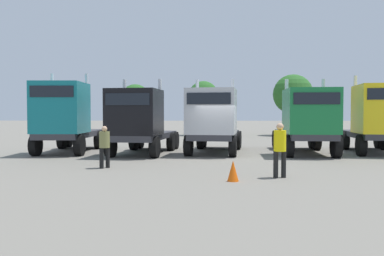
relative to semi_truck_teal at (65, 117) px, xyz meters
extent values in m
plane|color=slate|center=(8.22, -1.47, -1.95)|extent=(200.00, 200.00, 0.00)
cube|color=#333338|center=(-0.05, 1.23, -0.97)|extent=(2.45, 6.33, 0.30)
cube|color=#14727A|center=(0.03, -0.64, 0.47)|extent=(2.50, 2.61, 2.58)
cube|color=black|center=(0.08, -1.91, 1.24)|extent=(2.10, 0.12, 0.55)
cylinder|color=silver|center=(0.92, 0.81, 0.77)|extent=(0.19, 0.19, 3.18)
cylinder|color=silver|center=(-0.98, 0.73, 0.77)|extent=(0.19, 0.19, 3.18)
cylinder|color=#333338|center=(-0.11, 2.60, -0.76)|extent=(1.14, 1.14, 0.12)
cylinder|color=black|center=(1.15, -1.15, -1.41)|extent=(0.39, 1.09, 1.07)
cylinder|color=black|center=(-1.05, -1.24, -1.41)|extent=(0.39, 1.09, 1.07)
cylinder|color=black|center=(0.99, 2.80, -1.41)|extent=(0.39, 1.09, 1.07)
cylinder|color=black|center=(-1.21, 2.71, -1.41)|extent=(0.39, 1.09, 1.07)
cylinder|color=black|center=(0.94, 3.90, -1.41)|extent=(0.39, 1.09, 1.07)
cylinder|color=black|center=(-1.25, 3.81, -1.41)|extent=(0.39, 1.09, 1.07)
cube|color=#333338|center=(4.20, 0.51, -1.02)|extent=(2.87, 6.28, 0.30)
cube|color=black|center=(3.99, -1.39, 0.24)|extent=(2.64, 2.51, 2.23)
cube|color=black|center=(3.86, -2.53, 0.83)|extent=(2.09, 0.28, 0.55)
cylinder|color=silver|center=(5.08, -0.23, 0.54)|extent=(0.20, 0.20, 2.83)
cylinder|color=silver|center=(3.19, -0.01, 0.54)|extent=(0.20, 0.20, 2.83)
cylinder|color=#333338|center=(4.36, 1.84, -0.81)|extent=(1.22, 1.22, 0.12)
cylinder|color=black|center=(5.03, -1.94, -1.43)|extent=(0.46, 1.06, 1.03)
cylinder|color=black|center=(2.85, -1.69, -1.43)|extent=(0.46, 1.06, 1.03)
cylinder|color=black|center=(5.46, 1.82, -1.43)|extent=(0.46, 1.06, 1.03)
cylinder|color=black|center=(3.27, 2.06, -1.43)|extent=(0.46, 1.06, 1.03)
cylinder|color=black|center=(5.58, 2.91, -1.43)|extent=(0.46, 1.06, 1.03)
cylinder|color=black|center=(3.40, 3.16, -1.43)|extent=(0.46, 1.06, 1.03)
cube|color=#333338|center=(8.01, 1.27, -1.00)|extent=(3.01, 6.54, 0.30)
cube|color=#B7BABF|center=(7.75, -0.67, 0.28)|extent=(2.69, 2.67, 2.26)
cube|color=black|center=(7.59, -1.87, 0.89)|extent=(2.09, 0.32, 0.55)
cylinder|color=silver|center=(8.87, 0.53, 0.58)|extent=(0.20, 0.20, 2.86)
cylinder|color=silver|center=(6.98, 0.78, 0.58)|extent=(0.20, 0.20, 2.86)
cylinder|color=#333338|center=(8.19, 2.65, -0.79)|extent=(1.24, 1.24, 0.12)
cylinder|color=black|center=(8.78, -1.30, -1.42)|extent=(0.48, 1.08, 1.05)
cylinder|color=black|center=(6.59, -1.01, -1.42)|extent=(0.48, 1.08, 1.05)
cylinder|color=black|center=(9.30, 2.67, -1.42)|extent=(0.48, 1.08, 1.05)
cylinder|color=black|center=(7.12, 2.96, -1.42)|extent=(0.48, 1.08, 1.05)
cylinder|color=black|center=(9.45, 3.76, -1.42)|extent=(0.48, 1.08, 1.05)
cylinder|color=black|center=(7.27, 4.05, -1.42)|extent=(0.48, 1.08, 1.05)
cube|color=#333338|center=(12.70, 0.98, -0.96)|extent=(2.50, 6.39, 0.30)
cube|color=#197238|center=(12.61, -0.89, 0.29)|extent=(2.52, 2.65, 2.20)
cube|color=black|center=(12.55, -2.18, 0.87)|extent=(2.10, 0.14, 0.55)
cylinder|color=silver|center=(13.63, 0.48, 0.59)|extent=(0.19, 0.19, 2.80)
cylinder|color=silver|center=(11.73, 0.57, 0.59)|extent=(0.19, 0.19, 2.80)
cylinder|color=#333338|center=(12.77, 2.36, -0.75)|extent=(1.15, 1.15, 0.12)
cylinder|color=black|center=(13.68, -1.51, -1.40)|extent=(0.40, 1.10, 1.09)
cylinder|color=black|center=(11.48, -1.41, -1.40)|extent=(0.40, 1.10, 1.09)
cylinder|color=black|center=(13.87, 2.47, -1.40)|extent=(0.40, 1.10, 1.09)
cylinder|color=black|center=(11.67, 2.57, -1.40)|extent=(0.40, 1.10, 1.09)
cylinder|color=black|center=(13.92, 3.57, -1.40)|extent=(0.40, 1.10, 1.09)
cylinder|color=black|center=(11.73, 3.67, -1.40)|extent=(0.40, 1.10, 1.09)
cube|color=#333338|center=(16.55, 1.40, -0.98)|extent=(2.92, 6.12, 0.30)
cube|color=yellow|center=(16.34, -0.26, 0.40)|extent=(2.70, 2.82, 2.46)
cylinder|color=silver|center=(15.58, 1.27, 0.70)|extent=(0.20, 0.20, 3.06)
cylinder|color=#333338|center=(16.71, 2.69, -0.77)|extent=(1.23, 1.23, 0.12)
cylinder|color=black|center=(15.18, -0.69, -1.41)|extent=(0.48, 1.11, 1.07)
cylinder|color=black|center=(15.63, 2.88, -1.41)|extent=(0.48, 1.11, 1.07)
cylinder|color=black|center=(17.95, 3.69, -1.41)|extent=(0.48, 1.11, 1.07)
cylinder|color=black|center=(15.77, 3.97, -1.41)|extent=(0.48, 1.11, 1.07)
cylinder|color=black|center=(9.78, -7.43, -1.51)|extent=(0.20, 0.20, 0.87)
cylinder|color=black|center=(10.06, -7.36, -1.51)|extent=(0.20, 0.20, 0.87)
cylinder|color=yellow|center=(9.92, -7.39, -0.73)|extent=(0.49, 0.49, 0.69)
sphere|color=tan|center=(9.92, -7.39, -0.26)|extent=(0.24, 0.24, 0.24)
cylinder|color=black|center=(3.65, -5.30, -1.55)|extent=(0.23, 0.23, 0.79)
cylinder|color=black|center=(3.47, -5.51, -1.55)|extent=(0.23, 0.23, 0.79)
cylinder|color=olive|center=(3.56, -5.40, -0.84)|extent=(0.56, 0.56, 0.63)
sphere|color=tan|center=(3.56, -5.40, -0.42)|extent=(0.21, 0.21, 0.21)
cone|color=#F2590C|center=(8.34, -8.12, -1.62)|extent=(0.36, 0.36, 0.65)
cylinder|color=#4C3823|center=(0.45, 17.56, -0.81)|extent=(0.36, 0.36, 2.27)
sphere|color=#286023|center=(0.45, 17.56, 1.54)|extent=(3.04, 3.04, 3.04)
cylinder|color=#4C3823|center=(7.13, 17.67, -0.63)|extent=(0.36, 0.36, 2.64)
sphere|color=#286023|center=(7.13, 17.67, 1.88)|extent=(2.96, 2.96, 2.96)
cylinder|color=#4C3823|center=(15.81, 17.75, -0.70)|extent=(0.36, 0.36, 2.48)
sphere|color=#286023|center=(15.81, 17.75, 2.07)|extent=(3.83, 3.83, 3.83)
camera|label=1|loc=(7.55, -20.15, 0.16)|focal=36.17mm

